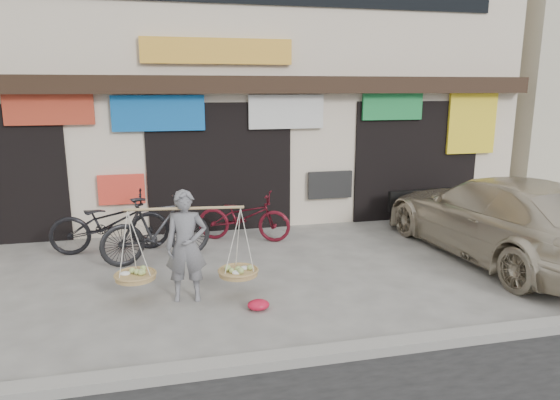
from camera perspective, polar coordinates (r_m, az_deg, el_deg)
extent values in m
plane|color=gray|center=(7.55, -3.51, -10.63)|extent=(70.00, 70.00, 0.00)
cube|color=gray|center=(5.77, 0.01, -17.78)|extent=(70.00, 0.25, 0.12)
cube|color=beige|center=(13.40, -8.58, 14.74)|extent=(14.00, 6.00, 7.00)
cube|color=black|center=(10.26, -6.99, 12.95)|extent=(14.00, 0.35, 0.35)
cube|color=black|center=(10.78, -6.98, 3.86)|extent=(3.00, 0.60, 2.70)
cube|color=black|center=(12.11, 14.76, 4.50)|extent=(3.00, 0.60, 2.70)
cube|color=#B33821|center=(10.48, -24.88, 9.42)|extent=(1.60, 0.08, 0.60)
cube|color=#105DB1|center=(10.28, -13.71, 9.62)|extent=(1.80, 0.08, 0.70)
cube|color=silver|center=(10.58, 0.72, 10.05)|extent=(1.60, 0.08, 0.70)
cube|color=#1D8640|center=(11.39, 12.72, 10.44)|extent=(1.40, 0.08, 0.60)
cube|color=yellow|center=(12.41, 21.07, 8.22)|extent=(1.20, 0.08, 1.40)
cube|color=#EF3D2C|center=(10.49, -17.65, 1.17)|extent=(0.90, 0.08, 0.60)
cube|color=black|center=(11.05, 5.74, 1.74)|extent=(1.00, 0.08, 0.60)
cube|color=gold|center=(10.35, -7.13, 16.54)|extent=(3.00, 0.08, 0.50)
imported|color=slate|center=(7.19, -10.67, -5.21)|extent=(0.63, 0.45, 1.61)
cylinder|color=tan|center=(7.04, -10.85, -0.95)|extent=(1.64, 0.24, 0.04)
cylinder|color=#A98850|center=(7.43, -16.19, -8.39)|extent=(0.56, 0.56, 0.07)
ellipsoid|color=#A5BF66|center=(7.40, -16.21, -7.96)|extent=(0.39, 0.39, 0.10)
cylinder|color=#A98850|center=(7.30, -4.79, -8.26)|extent=(0.56, 0.56, 0.07)
ellipsoid|color=#A5BF66|center=(7.28, -4.80, -7.82)|extent=(0.39, 0.39, 0.10)
imported|color=black|center=(9.74, -18.84, -2.45)|extent=(2.16, 0.83, 1.12)
imported|color=black|center=(8.96, -13.91, -3.22)|extent=(2.03, 1.09, 1.18)
imported|color=#530E19|center=(9.94, -4.17, -1.88)|extent=(1.98, 1.30, 0.98)
imported|color=#C3B69D|center=(9.72, 23.85, -1.80)|extent=(2.44, 5.23, 1.48)
cube|color=black|center=(11.62, 16.01, 0.08)|extent=(1.70, 0.23, 0.45)
cube|color=silver|center=(11.69, 15.81, -0.33)|extent=(0.45, 0.05, 0.12)
ellipsoid|color=red|center=(7.02, -2.48, -11.88)|extent=(0.31, 0.25, 0.14)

